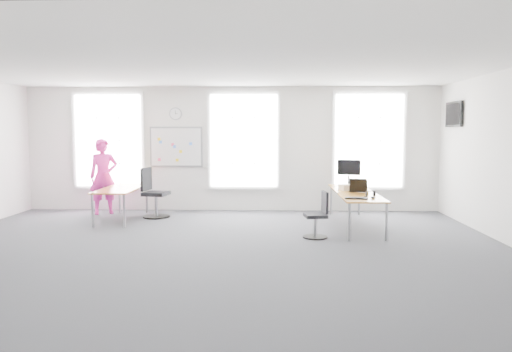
{
  "coord_description": "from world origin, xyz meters",
  "views": [
    {
      "loc": [
        0.99,
        -8.08,
        1.95
      ],
      "look_at": [
        0.69,
        1.2,
        1.1
      ],
      "focal_mm": 35.0,
      "sensor_mm": 36.0,
      "label": 1
    }
  ],
  "objects_px": {
    "chair_left": "(153,196)",
    "monitor": "(349,170)",
    "chair_right": "(318,218)",
    "headphones": "(370,193)",
    "desk_right": "(355,194)",
    "desk_left": "(121,190)",
    "keyboard": "(356,198)",
    "person": "(104,176)"
  },
  "relations": [
    {
      "from": "chair_left",
      "to": "monitor",
      "type": "bearing_deg",
      "value": -74.47
    },
    {
      "from": "chair_right",
      "to": "monitor",
      "type": "bearing_deg",
      "value": 150.7
    },
    {
      "from": "headphones",
      "to": "monitor",
      "type": "distance_m",
      "value": 1.89
    },
    {
      "from": "chair_right",
      "to": "chair_left",
      "type": "distance_m",
      "value": 4.05
    },
    {
      "from": "chair_right",
      "to": "desk_right",
      "type": "bearing_deg",
      "value": 134.86
    },
    {
      "from": "desk_left",
      "to": "chair_right",
      "type": "height_order",
      "value": "chair_right"
    },
    {
      "from": "monitor",
      "to": "headphones",
      "type": "bearing_deg",
      "value": -66.74
    },
    {
      "from": "desk_left",
      "to": "keyboard",
      "type": "distance_m",
      "value": 5.11
    },
    {
      "from": "person",
      "to": "headphones",
      "type": "height_order",
      "value": "person"
    },
    {
      "from": "person",
      "to": "headphones",
      "type": "relative_size",
      "value": 10.01
    },
    {
      "from": "chair_right",
      "to": "headphones",
      "type": "distance_m",
      "value": 1.22
    },
    {
      "from": "desk_left",
      "to": "monitor",
      "type": "bearing_deg",
      "value": 7.3
    },
    {
      "from": "desk_left",
      "to": "person",
      "type": "bearing_deg",
      "value": 130.81
    },
    {
      "from": "chair_left",
      "to": "person",
      "type": "xyz_separation_m",
      "value": [
        -1.27,
        0.45,
        0.39
      ]
    },
    {
      "from": "chair_left",
      "to": "headphones",
      "type": "relative_size",
      "value": 6.37
    },
    {
      "from": "person",
      "to": "monitor",
      "type": "xyz_separation_m",
      "value": [
        5.68,
        -0.1,
        0.18
      ]
    },
    {
      "from": "desk_right",
      "to": "person",
      "type": "relative_size",
      "value": 1.65
    },
    {
      "from": "person",
      "to": "monitor",
      "type": "distance_m",
      "value": 5.69
    },
    {
      "from": "desk_left",
      "to": "person",
      "type": "relative_size",
      "value": 1.09
    },
    {
      "from": "desk_left",
      "to": "headphones",
      "type": "xyz_separation_m",
      "value": [
        5.17,
        -1.22,
        0.11
      ]
    },
    {
      "from": "chair_right",
      "to": "chair_left",
      "type": "height_order",
      "value": "chair_left"
    },
    {
      "from": "desk_right",
      "to": "chair_left",
      "type": "xyz_separation_m",
      "value": [
        -4.36,
        0.88,
        -0.17
      ]
    },
    {
      "from": "monitor",
      "to": "person",
      "type": "bearing_deg",
      "value": -161.62
    },
    {
      "from": "desk_right",
      "to": "chair_right",
      "type": "bearing_deg",
      "value": -126.77
    },
    {
      "from": "keyboard",
      "to": "headphones",
      "type": "bearing_deg",
      "value": 67.61
    },
    {
      "from": "chair_left",
      "to": "headphones",
      "type": "distance_m",
      "value": 4.79
    },
    {
      "from": "desk_right",
      "to": "headphones",
      "type": "bearing_deg",
      "value": -73.88
    },
    {
      "from": "desk_left",
      "to": "chair_right",
      "type": "xyz_separation_m",
      "value": [
        4.13,
        -1.73,
        -0.27
      ]
    },
    {
      "from": "chair_right",
      "to": "person",
      "type": "bearing_deg",
      "value": -125.75
    },
    {
      "from": "desk_right",
      "to": "headphones",
      "type": "distance_m",
      "value": 0.66
    },
    {
      "from": "desk_left",
      "to": "monitor",
      "type": "distance_m",
      "value": 5.1
    },
    {
      "from": "keyboard",
      "to": "headphones",
      "type": "xyz_separation_m",
      "value": [
        0.33,
        0.42,
        0.04
      ]
    },
    {
      "from": "desk_right",
      "to": "chair_left",
      "type": "height_order",
      "value": "chair_left"
    },
    {
      "from": "monitor",
      "to": "keyboard",
      "type": "bearing_deg",
      "value": -75.84
    },
    {
      "from": "desk_right",
      "to": "chair_left",
      "type": "bearing_deg",
      "value": 168.61
    },
    {
      "from": "desk_left",
      "to": "headphones",
      "type": "height_order",
      "value": "headphones"
    },
    {
      "from": "keyboard",
      "to": "desk_left",
      "type": "bearing_deg",
      "value": 177.56
    },
    {
      "from": "chair_left",
      "to": "keyboard",
      "type": "height_order",
      "value": "chair_left"
    },
    {
      "from": "desk_right",
      "to": "keyboard",
      "type": "xyz_separation_m",
      "value": [
        -0.15,
        -1.05,
        0.06
      ]
    },
    {
      "from": "headphones",
      "to": "chair_right",
      "type": "bearing_deg",
      "value": -150.79
    },
    {
      "from": "chair_right",
      "to": "desk_left",
      "type": "bearing_deg",
      "value": -121.09
    },
    {
      "from": "person",
      "to": "keyboard",
      "type": "bearing_deg",
      "value": -48.39
    }
  ]
}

